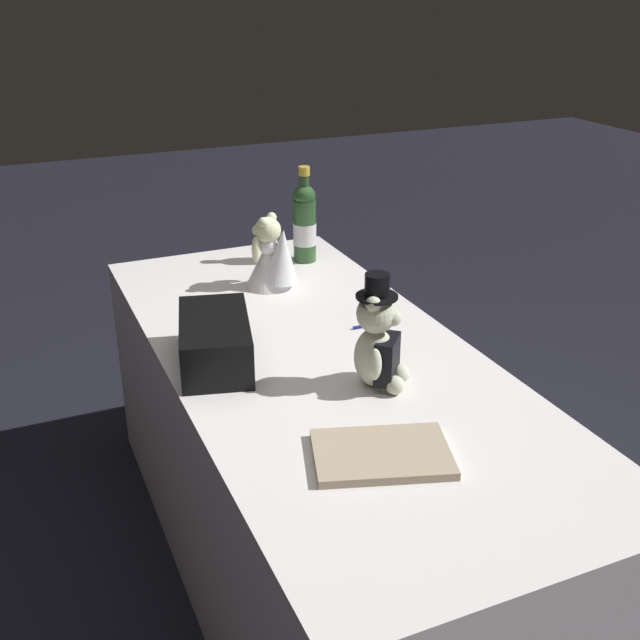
% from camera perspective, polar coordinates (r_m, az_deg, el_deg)
% --- Properties ---
extents(ground_plane, '(12.00, 12.00, 0.00)m').
position_cam_1_polar(ground_plane, '(2.44, 0.00, -17.63)').
color(ground_plane, black).
extents(reception_table, '(1.84, 0.79, 0.71)m').
position_cam_1_polar(reception_table, '(2.22, 0.00, -10.78)').
color(reception_table, white).
rests_on(reception_table, ground_plane).
extents(teddy_bear_groom, '(0.14, 0.14, 0.29)m').
position_cam_1_polar(teddy_bear_groom, '(1.85, 4.34, -1.63)').
color(teddy_bear_groom, beige).
rests_on(teddy_bear_groom, reception_table).
extents(teddy_bear_bride, '(0.20, 0.20, 0.24)m').
position_cam_1_polar(teddy_bear_bride, '(2.45, -3.51, 4.68)').
color(teddy_bear_bride, white).
rests_on(teddy_bear_bride, reception_table).
extents(champagne_bottle, '(0.08, 0.08, 0.33)m').
position_cam_1_polar(champagne_bottle, '(2.67, -1.14, 7.23)').
color(champagne_bottle, '#2B5128').
rests_on(champagne_bottle, reception_table).
extents(signing_pen, '(0.01, 0.13, 0.01)m').
position_cam_1_polar(signing_pen, '(2.20, 3.82, -0.34)').
color(signing_pen, navy).
rests_on(signing_pen, reception_table).
extents(gift_case_black, '(0.36, 0.25, 0.12)m').
position_cam_1_polar(gift_case_black, '(1.99, -7.72, -1.54)').
color(gift_case_black, black).
rests_on(gift_case_black, reception_table).
extents(guestbook, '(0.27, 0.33, 0.02)m').
position_cam_1_polar(guestbook, '(1.63, 4.56, -9.80)').
color(guestbook, tan).
rests_on(guestbook, reception_table).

